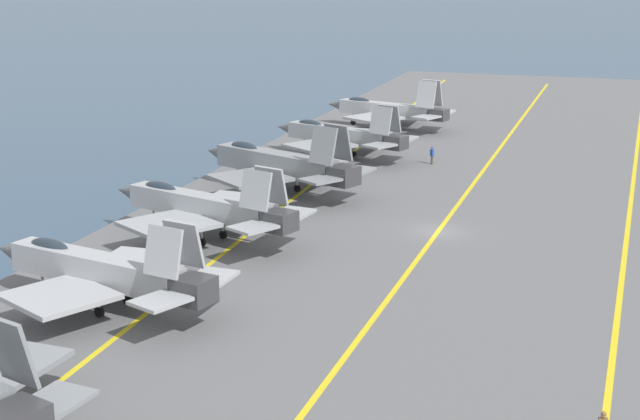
{
  "coord_description": "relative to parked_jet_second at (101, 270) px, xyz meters",
  "views": [
    {
      "loc": [
        -69.15,
        -13.19,
        20.75
      ],
      "look_at": [
        -5.74,
        7.38,
        2.9
      ],
      "focal_mm": 55.0,
      "sensor_mm": 36.0,
      "label": 1
    }
  ],
  "objects": [
    {
      "name": "ground_plane",
      "position": [
        21.86,
        -15.51,
        -2.72
      ],
      "size": [
        2000.0,
        2000.0,
        0.0
      ],
      "primitive_type": "plane",
      "color": "#334C66"
    },
    {
      "name": "parked_jet_third",
      "position": [
        14.34,
        0.07,
        0.21
      ],
      "size": [
        13.36,
        16.64,
        6.02
      ],
      "color": "#9EA3A8",
      "rests_on": "carrier_deck"
    },
    {
      "name": "parked_jet_fourth",
      "position": [
        29.32,
        -0.17,
        0.25
      ],
      "size": [
        13.54,
        16.94,
        6.55
      ],
      "color": "gray",
      "rests_on": "carrier_deck"
    },
    {
      "name": "deck_stripe_foul_line",
      "position": [
        21.86,
        -28.85,
        -2.32
      ],
      "size": [
        171.83,
        2.27,
        0.01
      ],
      "primitive_type": "cube",
      "rotation": [
        0.0,
        0.0,
        -0.01
      ],
      "color": "yellow",
      "rests_on": "carrier_deck"
    },
    {
      "name": "parked_jet_fifth",
      "position": [
        44.87,
        -1.07,
        -0.03
      ],
      "size": [
        13.51,
        15.59,
        5.76
      ],
      "color": "#93999E",
      "rests_on": "carrier_deck"
    },
    {
      "name": "crew_blue_vest",
      "position": [
        44.79,
        -10.3,
        -1.36
      ],
      "size": [
        0.44,
        0.46,
        1.76
      ],
      "color": "#4C473D",
      "rests_on": "carrier_deck"
    },
    {
      "name": "carrier_deck",
      "position": [
        21.86,
        -15.51,
        -2.52
      ],
      "size": [
        190.93,
        48.52,
        0.4
      ],
      "primitive_type": "cube",
      "color": "slate",
      "rests_on": "ground"
    },
    {
      "name": "parked_jet_sixth",
      "position": [
        62.4,
        -1.52,
        -0.11
      ],
      "size": [
        12.4,
        15.77,
        6.02
      ],
      "color": "#A8AAAF",
      "rests_on": "carrier_deck"
    },
    {
      "name": "deck_stripe_centerline",
      "position": [
        21.86,
        -15.51,
        -2.32
      ],
      "size": [
        171.83,
        0.36,
        0.01
      ],
      "primitive_type": "cube",
      "color": "yellow",
      "rests_on": "carrier_deck"
    },
    {
      "name": "parked_jet_second",
      "position": [
        0.0,
        0.0,
        0.0
      ],
      "size": [
        12.59,
        16.34,
        5.9
      ],
      "color": "#A8AAAF",
      "rests_on": "carrier_deck"
    },
    {
      "name": "deck_stripe_edge_line",
      "position": [
        21.86,
        -2.16,
        -2.32
      ],
      "size": [
        171.76,
        5.77,
        0.01
      ],
      "primitive_type": "cube",
      "rotation": [
        0.0,
        0.0,
        0.03
      ],
      "color": "yellow",
      "rests_on": "carrier_deck"
    }
  ]
}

